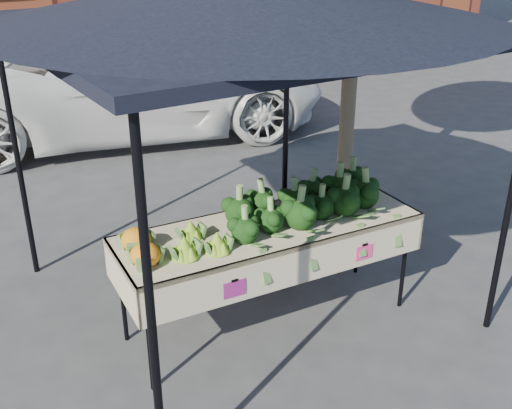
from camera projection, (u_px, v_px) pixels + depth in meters
name	position (u px, v px, depth m)	size (l,w,h in m)	color
ground	(278.00, 306.00, 5.29)	(90.00, 90.00, 0.00)	#363639
table	(269.00, 275.00, 4.89)	(2.46, 1.00, 0.90)	beige
canopy	(244.00, 151.00, 4.86)	(3.16, 3.16, 2.74)	black
broccoli_heap	(302.00, 198.00, 4.82)	(1.50, 0.60, 0.29)	black
romanesco_cluster	(194.00, 235.00, 4.32)	(0.46, 0.50, 0.23)	#A7BD29
cauliflower_pair	(141.00, 245.00, 4.21)	(0.26, 0.46, 0.20)	orange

